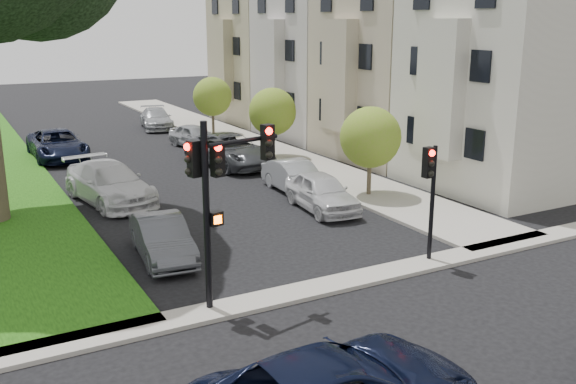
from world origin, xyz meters
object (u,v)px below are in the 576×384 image
small_tree_a (370,137)px  car_parked_6 (109,183)px  car_parked_0 (322,192)px  car_parked_5 (162,238)px  car_parked_3 (195,136)px  car_parked_2 (230,150)px  small_tree_b (272,112)px  traffic_signal_secondary (430,183)px  car_parked_4 (156,119)px  traffic_signal_main (220,181)px  car_parked_1 (296,177)px  small_tree_c (212,97)px  car_parked_8 (57,145)px

small_tree_a → car_parked_6: (-9.74, 4.33, -1.72)m
car_parked_0 → car_parked_5: bearing=-157.0°
small_tree_a → car_parked_3: (-2.56, 13.67, -1.85)m
car_parked_2 → small_tree_b: bearing=3.9°
traffic_signal_secondary → car_parked_2: traffic_signal_secondary is taller
car_parked_4 → small_tree_a: bearing=-72.6°
traffic_signal_main → car_parked_2: size_ratio=0.85×
traffic_signal_secondary → car_parked_1: size_ratio=0.88×
small_tree_a → car_parked_3: 14.03m
small_tree_b → small_tree_c: 8.37m
car_parked_4 → traffic_signal_main: bearing=-93.3°
car_parked_2 → car_parked_6: 8.04m
car_parked_1 → car_parked_4: (-0.08, 19.35, 0.01)m
car_parked_3 → car_parked_5: (-7.32, -16.58, -0.01)m
car_parked_3 → car_parked_8: (-7.56, 0.54, 0.10)m
small_tree_b → car_parked_4: size_ratio=0.80×
car_parked_4 → small_tree_b: bearing=-68.2°
car_parked_2 → car_parked_5: 13.25m
small_tree_b → car_parked_3: small_tree_b is taller
car_parked_0 → car_parked_8: car_parked_8 is taller
car_parked_1 → car_parked_6: bearing=165.0°
small_tree_c → car_parked_5: small_tree_c is taller
car_parked_0 → car_parked_6: size_ratio=0.77×
traffic_signal_secondary → car_parked_5: 8.32m
car_parked_1 → car_parked_5: 9.02m
small_tree_a → car_parked_4: small_tree_a is taller
traffic_signal_main → traffic_signal_secondary: traffic_signal_main is taller
traffic_signal_secondary → car_parked_8: size_ratio=0.65×
car_parked_4 → car_parked_6: bearing=-102.3°
small_tree_a → traffic_signal_main: (-9.62, -7.05, 0.84)m
car_parked_1 → small_tree_b: bearing=72.6°
small_tree_b → car_parked_3: (-2.56, 4.88, -1.84)m
small_tree_c → car_parked_8: 10.68m
small_tree_a → car_parked_5: small_tree_a is taller
small_tree_b → car_parked_5: (-9.88, -11.70, -1.85)m
traffic_signal_secondary → car_parked_3: (0.37, 20.76, -1.85)m
car_parked_4 → car_parked_5: bearing=-96.1°
car_parked_3 → car_parked_4: size_ratio=0.84×
small_tree_b → car_parked_4: (-2.44, 12.64, -1.83)m
car_parked_8 → car_parked_4: bearing=42.8°
small_tree_a → car_parked_0: size_ratio=0.89×
car_parked_4 → car_parked_3: bearing=-80.0°
car_parked_3 → car_parked_8: car_parked_8 is taller
car_parked_3 → car_parked_8: size_ratio=0.71×
car_parked_5 → small_tree_c: bearing=69.6°
small_tree_c → traffic_signal_main: bearing=-111.7°
car_parked_5 → car_parked_0: bearing=22.9°
small_tree_a → car_parked_5: size_ratio=0.94×
car_parked_0 → car_parked_4: size_ratio=0.90×
car_parked_4 → car_parked_8: car_parked_8 is taller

